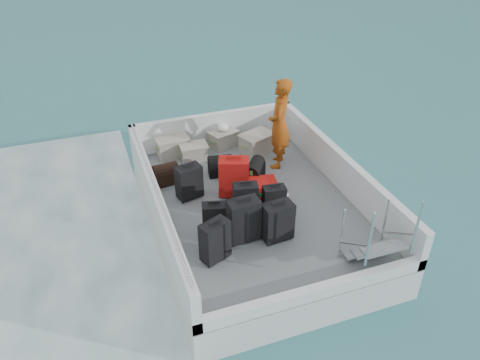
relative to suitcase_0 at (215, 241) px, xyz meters
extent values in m
plane|color=#1C6361|center=(1.09, 1.20, -0.96)|extent=(160.00, 160.00, 0.00)
cube|color=silver|center=(1.09, 1.20, -0.66)|extent=(3.60, 5.00, 0.60)
cube|color=slate|center=(1.09, 1.20, -0.35)|extent=(3.30, 4.70, 0.02)
cube|color=silver|center=(-0.64, 1.20, 0.01)|extent=(0.14, 5.00, 0.70)
cube|color=silver|center=(2.82, 1.20, 0.01)|extent=(0.14, 5.00, 0.70)
cube|color=silver|center=(1.09, 3.63, 0.01)|extent=(3.60, 0.14, 0.70)
cube|color=silver|center=(1.09, -1.23, -0.24)|extent=(3.60, 0.14, 0.20)
cylinder|color=silver|center=(-0.64, 1.20, 0.41)|extent=(0.04, 4.80, 0.04)
cube|color=black|center=(0.00, 0.00, 0.00)|extent=(0.51, 0.40, 0.69)
cube|color=black|center=(0.17, 0.57, -0.05)|extent=(0.43, 0.31, 0.59)
cube|color=black|center=(0.05, 1.75, -0.02)|extent=(0.50, 0.37, 0.65)
cube|color=black|center=(0.56, 0.29, 0.04)|extent=(0.51, 0.31, 0.76)
cube|color=black|center=(0.82, 0.90, -0.03)|extent=(0.46, 0.33, 0.62)
cube|color=#9F130C|center=(0.84, 1.56, 0.03)|extent=(0.62, 0.49, 0.75)
cube|color=black|center=(1.08, 0.13, -0.01)|extent=(0.51, 0.33, 0.67)
cube|color=black|center=(1.30, 0.77, -0.07)|extent=(0.41, 0.27, 0.55)
cube|color=#9F130C|center=(1.27, 1.42, -0.21)|extent=(0.73, 0.54, 0.27)
cube|color=#ADA597|center=(0.11, 3.40, -0.15)|extent=(0.67, 0.49, 0.38)
cube|color=#ADA597|center=(0.48, 3.05, -0.18)|extent=(0.54, 0.38, 0.32)
cube|color=#ADA597|center=(1.23, 3.40, -0.18)|extent=(0.65, 0.55, 0.34)
cube|color=#ADA597|center=(1.83, 2.91, -0.15)|extent=(0.77, 0.66, 0.39)
ellipsoid|color=yellow|center=(1.84, 3.03, -0.23)|extent=(0.28, 0.26, 0.22)
ellipsoid|color=white|center=(1.23, 3.40, 0.08)|extent=(0.24, 0.24, 0.18)
imported|color=#D65D14|center=(2.04, 2.28, 0.57)|extent=(0.71, 0.80, 1.83)
camera|label=1|loc=(-1.48, -5.21, 4.60)|focal=35.00mm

